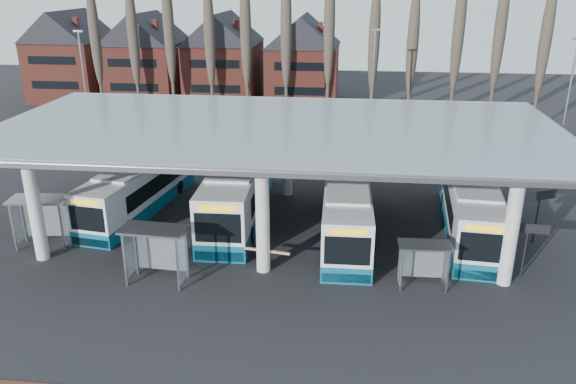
# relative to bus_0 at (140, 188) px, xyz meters

# --- Properties ---
(ground) EXTENTS (140.00, 140.00, 0.00)m
(ground) POSITION_rel_bus_0_xyz_m (9.14, -9.69, -1.51)
(ground) COLOR black
(ground) RESTS_ON ground
(station_canopy) EXTENTS (32.00, 16.00, 6.34)m
(station_canopy) POSITION_rel_bus_0_xyz_m (9.14, -1.69, 4.17)
(station_canopy) COLOR silver
(station_canopy) RESTS_ON ground
(poplar_row) EXTENTS (45.10, 1.10, 14.50)m
(poplar_row) POSITION_rel_bus_0_xyz_m (9.14, 23.31, 7.27)
(poplar_row) COLOR #473D33
(poplar_row) RESTS_ON ground
(townhouse_row) EXTENTS (36.80, 10.30, 12.25)m
(townhouse_row) POSITION_rel_bus_0_xyz_m (-6.61, 34.31, 4.43)
(townhouse_row) COLOR maroon
(townhouse_row) RESTS_ON ground
(lamp_post_a) EXTENTS (0.80, 0.16, 10.17)m
(lamp_post_a) POSITION_rel_bus_0_xyz_m (-8.86, 12.31, 3.83)
(lamp_post_a) COLOR slate
(lamp_post_a) RESTS_ON ground
(lamp_post_b) EXTENTS (0.80, 0.16, 10.17)m
(lamp_post_b) POSITION_rel_bus_0_xyz_m (15.14, 16.31, 3.83)
(lamp_post_b) COLOR slate
(lamp_post_b) RESTS_ON ground
(lamp_post_c) EXTENTS (0.80, 0.16, 10.17)m
(lamp_post_c) POSITION_rel_bus_0_xyz_m (29.14, 10.31, 3.83)
(lamp_post_c) COLOR slate
(lamp_post_c) RESTS_ON ground
(bus_0) EXTENTS (4.12, 11.75, 3.20)m
(bus_0) POSITION_rel_bus_0_xyz_m (0.00, 0.00, 0.00)
(bus_0) COLOR silver
(bus_0) RESTS_ON ground
(bus_1) EXTENTS (3.15, 13.24, 3.66)m
(bus_1) POSITION_rel_bus_0_xyz_m (6.53, -0.03, 0.22)
(bus_1) COLOR silver
(bus_1) RESTS_ON ground
(bus_2) EXTENTS (2.79, 12.06, 3.34)m
(bus_2) POSITION_rel_bus_0_xyz_m (13.29, -2.13, 0.06)
(bus_2) COLOR silver
(bus_2) RESTS_ON ground
(bus_3) EXTENTS (3.69, 12.43, 3.40)m
(bus_3) POSITION_rel_bus_0_xyz_m (20.52, -1.03, 0.09)
(bus_3) COLOR silver
(bus_3) RESTS_ON ground
(shelter_0) EXTENTS (3.26, 1.88, 2.89)m
(shelter_0) POSITION_rel_bus_0_xyz_m (-3.50, -5.65, 0.60)
(shelter_0) COLOR gray
(shelter_0) RESTS_ON ground
(shelter_1) EXTENTS (3.23, 1.77, 2.91)m
(shelter_1) POSITION_rel_bus_0_xyz_m (4.12, -8.79, 0.61)
(shelter_1) COLOR gray
(shelter_1) RESTS_ON ground
(shelter_2) EXTENTS (2.54, 1.33, 2.33)m
(shelter_2) POSITION_rel_bus_0_xyz_m (17.07, -7.90, 0.18)
(shelter_2) COLOR gray
(shelter_2) RESTS_ON ground
(info_sign_0) EXTENTS (1.97, 0.34, 2.93)m
(info_sign_0) POSITION_rel_bus_0_xyz_m (22.18, -6.41, 0.95)
(info_sign_0) COLOR black
(info_sign_0) RESTS_ON ground
(info_sign_1) EXTENTS (1.97, 0.98, 3.15)m
(info_sign_1) POSITION_rel_bus_0_xyz_m (23.94, -2.27, 1.13)
(info_sign_1) COLOR black
(info_sign_1) RESTS_ON ground
(barrier) EXTENTS (2.43, 0.87, 1.22)m
(barrier) POSITION_rel_bus_0_xyz_m (9.31, -6.95, -0.56)
(barrier) COLOR black
(barrier) RESTS_ON ground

